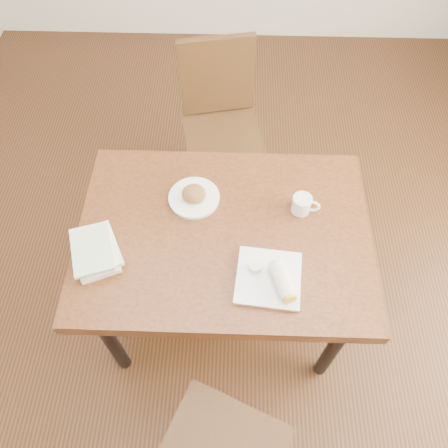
{
  "coord_description": "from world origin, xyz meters",
  "views": [
    {
      "loc": [
        0.03,
        -0.95,
        2.23
      ],
      "look_at": [
        0.0,
        0.0,
        0.8
      ],
      "focal_mm": 35.0,
      "sensor_mm": 36.0,
      "label": 1
    }
  ],
  "objects_px": {
    "plate_scone": "(194,196)",
    "chair_far": "(220,116)",
    "table": "(224,242)",
    "coffee_mug": "(302,204)",
    "plate_burrito": "(273,279)",
    "book_stack": "(96,251)"
  },
  "relations": [
    {
      "from": "plate_scone",
      "to": "book_stack",
      "type": "xyz_separation_m",
      "value": [
        -0.36,
        -0.28,
        0.01
      ]
    },
    {
      "from": "chair_far",
      "to": "plate_burrito",
      "type": "xyz_separation_m",
      "value": [
        0.24,
        -1.11,
        0.23
      ]
    },
    {
      "from": "table",
      "to": "chair_far",
      "type": "distance_m",
      "value": 0.9
    },
    {
      "from": "table",
      "to": "plate_scone",
      "type": "bearing_deg",
      "value": 130.26
    },
    {
      "from": "table",
      "to": "coffee_mug",
      "type": "height_order",
      "value": "coffee_mug"
    },
    {
      "from": "plate_burrito",
      "to": "chair_far",
      "type": "bearing_deg",
      "value": 102.01
    },
    {
      "from": "plate_scone",
      "to": "table",
      "type": "bearing_deg",
      "value": -49.74
    },
    {
      "from": "table",
      "to": "plate_scone",
      "type": "relative_size",
      "value": 5.48
    },
    {
      "from": "table",
      "to": "plate_scone",
      "type": "height_order",
      "value": "plate_scone"
    },
    {
      "from": "plate_scone",
      "to": "book_stack",
      "type": "height_order",
      "value": "plate_scone"
    },
    {
      "from": "plate_scone",
      "to": "chair_far",
      "type": "bearing_deg",
      "value": 83.65
    },
    {
      "from": "chair_far",
      "to": "plate_burrito",
      "type": "height_order",
      "value": "chair_far"
    },
    {
      "from": "table",
      "to": "book_stack",
      "type": "xyz_separation_m",
      "value": [
        -0.49,
        -0.12,
        0.11
      ]
    },
    {
      "from": "chair_far",
      "to": "plate_scone",
      "type": "relative_size",
      "value": 4.43
    },
    {
      "from": "table",
      "to": "coffee_mug",
      "type": "xyz_separation_m",
      "value": [
        0.32,
        0.11,
        0.12
      ]
    },
    {
      "from": "table",
      "to": "plate_burrito",
      "type": "distance_m",
      "value": 0.31
    },
    {
      "from": "table",
      "to": "coffee_mug",
      "type": "relative_size",
      "value": 10.15
    },
    {
      "from": "table",
      "to": "chair_far",
      "type": "bearing_deg",
      "value": 93.16
    },
    {
      "from": "table",
      "to": "chair_far",
      "type": "height_order",
      "value": "chair_far"
    },
    {
      "from": "coffee_mug",
      "to": "plate_burrito",
      "type": "bearing_deg",
      "value": -111.38
    },
    {
      "from": "coffee_mug",
      "to": "book_stack",
      "type": "xyz_separation_m",
      "value": [
        -0.81,
        -0.24,
        -0.01
      ]
    },
    {
      "from": "plate_scone",
      "to": "coffee_mug",
      "type": "relative_size",
      "value": 1.85
    }
  ]
}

